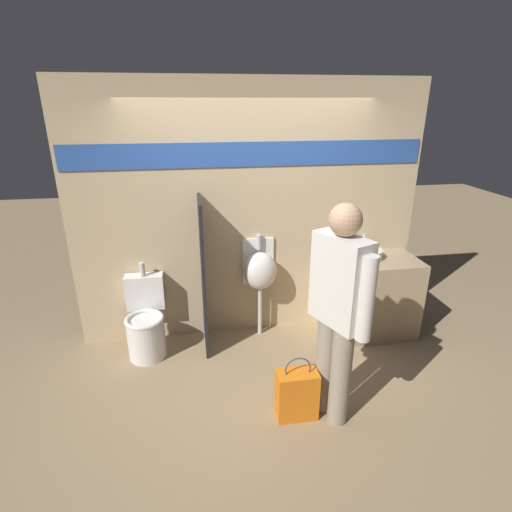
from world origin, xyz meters
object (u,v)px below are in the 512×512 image
person_in_vest (338,308)px  shopping_bag (297,394)px  urinal_near_counter (260,271)px  sink_basin (367,253)px  toilet (146,324)px  cell_phone (351,265)px

person_in_vest → shopping_bag: 0.84m
urinal_near_counter → sink_basin: bearing=-5.2°
shopping_bag → person_in_vest: bearing=-3.8°
urinal_near_counter → toilet: urinal_near_counter is taller
toilet → person_in_vest: size_ratio=0.52×
shopping_bag → urinal_near_counter: bearing=93.5°
urinal_near_counter → toilet: 1.31m
sink_basin → toilet: 2.45m
urinal_near_counter → person_in_vest: 1.40m
cell_phone → person_in_vest: (-0.54, -1.05, 0.11)m
sink_basin → cell_phone: bearing=-144.7°
person_in_vest → toilet: bearing=30.7°
urinal_near_counter → shopping_bag: bearing=-86.5°
sink_basin → person_in_vest: size_ratio=0.18×
urinal_near_counter → person_in_vest: size_ratio=0.63×
sink_basin → toilet: size_ratio=0.34×
shopping_bag → cell_phone: bearing=51.3°
toilet → person_in_vest: (1.59, -1.16, 0.67)m
urinal_near_counter → toilet: bearing=-172.0°
cell_phone → shopping_bag: bearing=-128.7°
cell_phone → toilet: toilet is taller
cell_phone → urinal_near_counter: urinal_near_counter is taller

